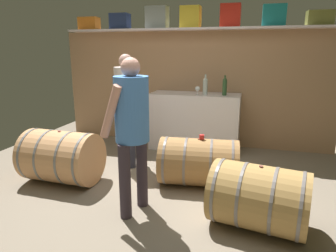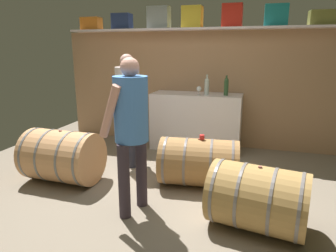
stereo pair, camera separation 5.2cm
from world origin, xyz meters
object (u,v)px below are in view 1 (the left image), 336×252
Objects in this scene: toolcase_grey at (157,18)px; wine_barrel_flank at (259,197)px; toolcase_red at (231,16)px; toolcase_olive at (320,18)px; tasting_cup at (202,137)px; wine_bottle_green at (225,86)px; wine_barrel_near at (199,162)px; visitor_tasting at (132,121)px; winemaker_pouring at (127,99)px; toolcase_navy at (120,22)px; toolcase_yellow at (191,17)px; work_cabinet at (195,121)px; wine_bottle_clear at (205,86)px; wine_barrel_far at (62,157)px; wine_glass at (198,89)px; toolcase_orange at (89,24)px; toolcase_teal at (274,16)px.

wine_barrel_flank is (1.72, -2.34, -1.83)m from toolcase_grey.
toolcase_olive is at bearing -0.50° from toolcase_red.
wine_bottle_green is at bearing 84.65° from tasting_cup.
toolcase_red reaches higher than wine_bottle_green.
toolcase_grey is 0.36× the size of wine_barrel_near.
visitor_tasting is at bearing -132.50° from toolcase_olive.
winemaker_pouring is (-2.54, -1.15, -1.10)m from toolcase_olive.
toolcase_grey is at bearing 137.56° from winemaker_pouring.
toolcase_yellow is (1.23, 0.00, 0.04)m from toolcase_navy.
winemaker_pouring is (-0.78, -0.96, 0.50)m from work_cabinet.
toolcase_grey is 1.40m from wine_bottle_clear.
visitor_tasting is (-0.69, -2.14, -0.12)m from wine_bottle_green.
toolcase_navy is at bearing 131.28° from wine_barrel_near.
wine_barrel_far is at bearing -179.26° from wine_barrel_flank.
toolcase_olive is at bearing 2.53° from toolcase_grey.
toolcase_red is at bearing 38.32° from wine_bottle_clear.
wine_glass is 2.06m from visitor_tasting.
toolcase_red reaches higher than winemaker_pouring.
toolcase_orange reaches higher than toolcase_olive.
wine_barrel_flank is at bearing -73.05° from visitor_tasting.
toolcase_red is at bearing 93.66° from winemaker_pouring.
winemaker_pouring reaches higher than wine_bottle_clear.
wine_barrel_far is at bearing -137.04° from wine_bottle_green.
wine_barrel_flank is at bearing -51.20° from toolcase_grey.
toolcase_navy is 0.91× the size of toolcase_red.
toolcase_yellow is (1.82, 0.00, 0.06)m from toolcase_orange.
toolcase_red is 1.07× the size of wine_bottle_clear.
toolcase_red is 2.44× the size of wine_glass.
toolcase_yellow is at bearing 112.33° from winemaker_pouring.
work_cabinet is (1.96, -0.19, -1.61)m from toolcase_orange.
toolcase_navy is 2.87m from visitor_tasting.
visitor_tasting is at bearing -92.26° from toolcase_yellow.
toolcase_red is at bearing 20.65° from work_cabinet.
winemaker_pouring is (-1.91, -1.15, -1.16)m from toolcase_teal.
toolcase_teal reaches higher than wine_glass.
wine_glass is at bearing -20.63° from toolcase_grey.
toolcase_yellow reaches higher than winemaker_pouring.
wine_bottle_clear is (0.87, -0.25, -1.07)m from toolcase_grey.
toolcase_navy reaches higher than tasting_cup.
toolcase_yellow is 2.65m from visitor_tasting.
wine_bottle_green is at bearing 44.65° from wine_barrel_far.
work_cabinet reaches higher than wine_barrel_far.
tasting_cup is at bearing 141.31° from wine_barrel_flank.
visitor_tasting is (-0.53, -0.80, 0.67)m from wine_barrel_near.
work_cabinet is (0.70, -0.19, -1.68)m from toolcase_grey.
toolcase_grey is 1.39m from wine_glass.
toolcase_red is 1.10× the size of wine_bottle_green.
toolcase_red reaches higher than toolcase_orange.
toolcase_navy reaches higher than wine_barrel_near.
wine_glass is at bearing -59.04° from toolcase_yellow.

